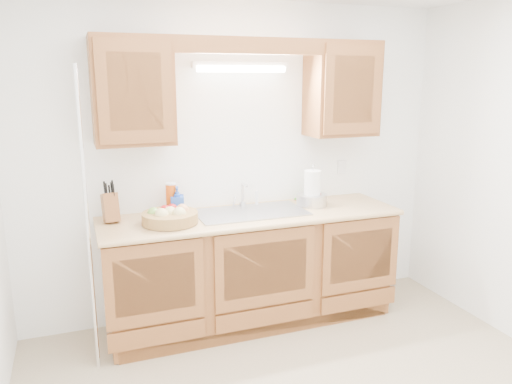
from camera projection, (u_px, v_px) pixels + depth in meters
name	position (u px, v px, depth m)	size (l,w,h in m)	color
room	(327.00, 206.00, 2.66)	(3.52, 3.50, 2.50)	tan
base_cabinets	(251.00, 269.00, 3.94)	(2.20, 0.60, 0.86)	brown
countertop	(252.00, 216.00, 3.83)	(2.30, 0.63, 0.04)	tan
upper_cabinet_left	(132.00, 91.00, 3.47)	(0.55, 0.33, 0.75)	brown
upper_cabinet_right	(342.00, 89.00, 4.03)	(0.55, 0.33, 0.75)	brown
valance	(251.00, 45.00, 3.55)	(2.20, 0.05, 0.12)	brown
fluorescent_fixture	(241.00, 67.00, 3.79)	(0.76, 0.08, 0.08)	white
sink	(251.00, 222.00, 3.86)	(0.84, 0.46, 0.36)	#9E9EA3
wire_shelf_pole	(88.00, 225.00, 3.17)	(0.03, 0.03, 2.00)	silver
outlet_plate	(342.00, 167.00, 4.37)	(0.08, 0.01, 0.12)	white
fruit_basket	(170.00, 216.00, 3.55)	(0.46, 0.46, 0.12)	#A67D43
knife_block	(110.00, 207.00, 3.58)	(0.12, 0.18, 0.31)	brown
orange_canister	(171.00, 198.00, 3.79)	(0.10, 0.10, 0.24)	#D24C0B
soap_bottle	(177.00, 201.00, 3.76)	(0.10, 0.10, 0.22)	blue
sponge	(301.00, 199.00, 4.24)	(0.12, 0.10, 0.02)	#CC333F
paper_towel	(312.00, 188.00, 4.02)	(0.17, 0.17, 0.34)	silver
apple_bowl	(312.00, 199.00, 4.05)	(0.26, 0.26, 0.13)	silver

